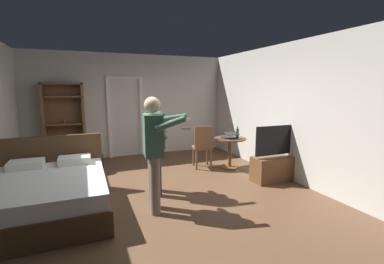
% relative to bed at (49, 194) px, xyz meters
% --- Properties ---
extents(ground_plane, '(6.45, 6.45, 0.00)m').
position_rel_bed_xyz_m(ground_plane, '(1.73, 0.09, -0.30)').
color(ground_plane, brown).
extents(wall_back, '(5.42, 0.12, 2.71)m').
position_rel_bed_xyz_m(wall_back, '(1.73, 3.09, 1.05)').
color(wall_back, beige).
rests_on(wall_back, ground_plane).
extents(wall_right, '(0.12, 6.11, 2.71)m').
position_rel_bed_xyz_m(wall_right, '(4.38, 0.09, 1.05)').
color(wall_right, beige).
rests_on(wall_right, ground_plane).
extents(doorway_frame, '(0.93, 0.08, 2.13)m').
position_rel_bed_xyz_m(doorway_frame, '(1.57, 3.01, 0.92)').
color(doorway_frame, white).
rests_on(doorway_frame, ground_plane).
extents(bed, '(1.61, 1.92, 1.02)m').
position_rel_bed_xyz_m(bed, '(0.00, 0.00, 0.00)').
color(bed, '#4C331E').
rests_on(bed, ground_plane).
extents(bookshelf, '(0.92, 0.32, 1.95)m').
position_rel_bed_xyz_m(bookshelf, '(0.10, 2.86, 0.74)').
color(bookshelf, brown).
rests_on(bookshelf, ground_plane).
extents(tv_flatscreen, '(0.99, 0.40, 1.11)m').
position_rel_bed_xyz_m(tv_flatscreen, '(4.02, -0.09, 0.03)').
color(tv_flatscreen, brown).
rests_on(tv_flatscreen, ground_plane).
extents(side_table, '(0.72, 0.72, 0.70)m').
position_rel_bed_xyz_m(side_table, '(3.61, 1.00, 0.17)').
color(side_table, brown).
rests_on(side_table, ground_plane).
extents(laptop, '(0.35, 0.36, 0.15)m').
position_rel_bed_xyz_m(laptop, '(3.57, 0.96, 0.45)').
color(laptop, black).
rests_on(laptop, side_table).
extents(bottle_on_table, '(0.06, 0.06, 0.27)m').
position_rel_bed_xyz_m(bottle_on_table, '(3.75, 0.92, 0.51)').
color(bottle_on_table, '#3A502D').
rests_on(bottle_on_table, side_table).
extents(wooden_chair, '(0.49, 0.49, 0.99)m').
position_rel_bed_xyz_m(wooden_chair, '(3.02, 1.21, 0.24)').
color(wooden_chair, brown).
rests_on(wooden_chair, ground_plane).
extents(person_blue_shirt, '(0.61, 0.61, 1.71)m').
position_rel_bed_xyz_m(person_blue_shirt, '(1.46, -0.49, 0.68)').
color(person_blue_shirt, gray).
rests_on(person_blue_shirt, ground_plane).
extents(person_striped_shirt, '(0.66, 0.64, 1.66)m').
position_rel_bed_xyz_m(person_striped_shirt, '(1.66, 0.16, 0.66)').
color(person_striped_shirt, '#333338').
rests_on(person_striped_shirt, ground_plane).
extents(suitcase_dark, '(0.66, 0.43, 0.41)m').
position_rel_bed_xyz_m(suitcase_dark, '(0.55, 1.78, -0.10)').
color(suitcase_dark, black).
rests_on(suitcase_dark, ground_plane).
extents(suitcase_small, '(0.50, 0.34, 0.36)m').
position_rel_bed_xyz_m(suitcase_small, '(0.49, 1.81, -0.12)').
color(suitcase_small, '#1E2D38').
rests_on(suitcase_small, ground_plane).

